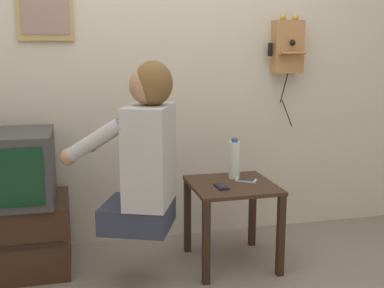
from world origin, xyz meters
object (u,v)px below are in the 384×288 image
(television, at_px, (11,167))
(water_bottle, at_px, (234,160))
(cell_phone_spare, at_px, (246,180))
(wall_phone_antique, at_px, (287,46))
(person, at_px, (144,152))
(cell_phone_held, at_px, (221,186))

(television, height_order, water_bottle, television)
(cell_phone_spare, bearing_deg, television, 116.44)
(wall_phone_antique, xyz_separation_m, water_bottle, (-0.49, -0.36, -0.69))
(person, height_order, television, person)
(water_bottle, bearing_deg, cell_phone_spare, -61.26)
(wall_phone_antique, height_order, cell_phone_held, wall_phone_antique)
(person, relative_size, water_bottle, 3.60)
(television, relative_size, cell_phone_spare, 3.72)
(cell_phone_held, bearing_deg, person, -169.82)
(wall_phone_antique, distance_m, water_bottle, 0.92)
(person, bearing_deg, television, 86.95)
(person, bearing_deg, cell_phone_held, -56.83)
(television, bearing_deg, water_bottle, -3.27)
(person, distance_m, cell_phone_spare, 0.71)
(cell_phone_held, xyz_separation_m, cell_phone_spare, (0.19, 0.09, 0.00))
(person, bearing_deg, cell_phone_spare, -52.37)
(person, distance_m, wall_phone_antique, 1.37)
(person, relative_size, wall_phone_antique, 1.18)
(person, distance_m, television, 0.81)
(television, bearing_deg, cell_phone_held, -12.08)
(cell_phone_spare, bearing_deg, person, 138.64)
(water_bottle, bearing_deg, cell_phone_held, -127.64)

